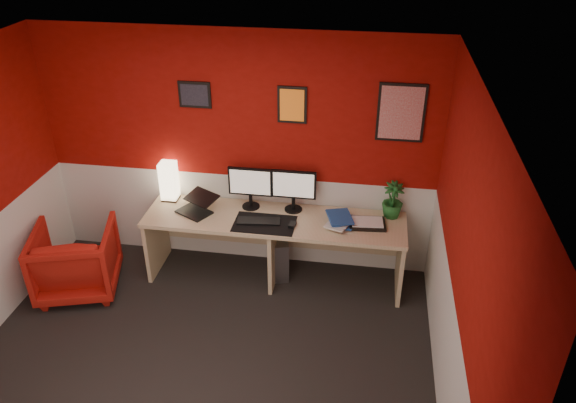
% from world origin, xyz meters
% --- Properties ---
extents(ground, '(4.00, 3.50, 0.01)m').
position_xyz_m(ground, '(0.00, 0.00, 0.00)').
color(ground, black).
rests_on(ground, ground).
extents(ceiling, '(4.00, 3.50, 0.01)m').
position_xyz_m(ceiling, '(0.00, 0.00, 2.50)').
color(ceiling, white).
rests_on(ceiling, ground).
extents(wall_back, '(4.00, 0.01, 2.50)m').
position_xyz_m(wall_back, '(0.00, 1.75, 1.25)').
color(wall_back, '#97120B').
rests_on(wall_back, ground).
extents(wall_right, '(0.01, 3.50, 2.50)m').
position_xyz_m(wall_right, '(2.00, 0.00, 1.25)').
color(wall_right, '#97120B').
rests_on(wall_right, ground).
extents(wainscot_back, '(4.00, 0.01, 1.00)m').
position_xyz_m(wainscot_back, '(0.00, 1.75, 0.50)').
color(wainscot_back, silver).
rests_on(wainscot_back, ground).
extents(wainscot_right, '(0.01, 3.50, 1.00)m').
position_xyz_m(wainscot_right, '(2.00, 0.00, 0.50)').
color(wainscot_right, silver).
rests_on(wainscot_right, ground).
extents(desk, '(2.60, 0.65, 0.73)m').
position_xyz_m(desk, '(0.43, 1.41, 0.36)').
color(desk, tan).
rests_on(desk, ground).
extents(shoji_lamp, '(0.16, 0.16, 0.40)m').
position_xyz_m(shoji_lamp, '(-0.71, 1.62, 0.93)').
color(shoji_lamp, '#FFE5B2').
rests_on(shoji_lamp, desk).
extents(laptop, '(0.40, 0.36, 0.22)m').
position_xyz_m(laptop, '(-0.39, 1.38, 0.84)').
color(laptop, black).
rests_on(laptop, desk).
extents(monitor_left, '(0.45, 0.06, 0.58)m').
position_xyz_m(monitor_left, '(0.15, 1.59, 1.02)').
color(monitor_left, black).
rests_on(monitor_left, desk).
extents(monitor_right, '(0.45, 0.06, 0.58)m').
position_xyz_m(monitor_right, '(0.59, 1.60, 1.02)').
color(monitor_right, black).
rests_on(monitor_right, desk).
extents(desk_mat, '(0.60, 0.38, 0.01)m').
position_xyz_m(desk_mat, '(0.36, 1.29, 0.73)').
color(desk_mat, black).
rests_on(desk_mat, desk).
extents(keyboard, '(0.43, 0.18, 0.02)m').
position_xyz_m(keyboard, '(0.29, 1.31, 0.74)').
color(keyboard, black).
rests_on(keyboard, desk_mat).
extents(mouse, '(0.07, 0.11, 0.03)m').
position_xyz_m(mouse, '(0.63, 1.28, 0.75)').
color(mouse, black).
rests_on(mouse, desk_mat).
extents(book_bottom, '(0.25, 0.31, 0.03)m').
position_xyz_m(book_bottom, '(1.02, 1.43, 0.74)').
color(book_bottom, '#1F478F').
rests_on(book_bottom, desk).
extents(book_middle, '(0.29, 0.33, 0.02)m').
position_xyz_m(book_middle, '(0.98, 1.39, 0.77)').
color(book_middle, silver).
rests_on(book_middle, book_bottom).
extents(book_top, '(0.30, 0.36, 0.03)m').
position_xyz_m(book_top, '(0.97, 1.38, 0.79)').
color(book_top, '#1F478F').
rests_on(book_top, book_middle).
extents(zen_tray, '(0.37, 0.28, 0.03)m').
position_xyz_m(zen_tray, '(1.35, 1.42, 0.74)').
color(zen_tray, black).
rests_on(zen_tray, desk).
extents(potted_plant, '(0.25, 0.25, 0.37)m').
position_xyz_m(potted_plant, '(1.58, 1.63, 0.91)').
color(potted_plant, '#19591E').
rests_on(potted_plant, desk).
extents(pc_tower, '(0.30, 0.49, 0.45)m').
position_xyz_m(pc_tower, '(0.44, 1.52, 0.23)').
color(pc_tower, '#99999E').
rests_on(pc_tower, ground).
extents(armchair, '(0.94, 0.96, 0.71)m').
position_xyz_m(armchair, '(-1.50, 0.92, 0.35)').
color(armchair, '#B51C12').
rests_on(armchair, ground).
extents(art_left, '(0.32, 0.02, 0.26)m').
position_xyz_m(art_left, '(-0.39, 1.74, 1.85)').
color(art_left, black).
rests_on(art_left, wall_back).
extents(art_center, '(0.28, 0.02, 0.36)m').
position_xyz_m(art_center, '(0.56, 1.74, 1.80)').
color(art_center, orange).
rests_on(art_center, wall_back).
extents(art_right, '(0.44, 0.02, 0.56)m').
position_xyz_m(art_right, '(1.57, 1.74, 1.78)').
color(art_right, red).
rests_on(art_right, wall_back).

